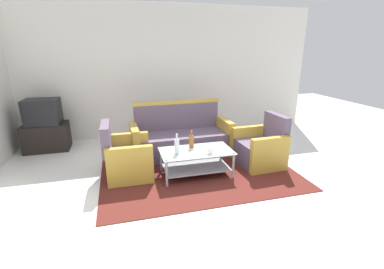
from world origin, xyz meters
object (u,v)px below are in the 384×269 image
(television, at_px, (42,112))
(armchair_left, at_px, (127,158))
(bottle_clear, at_px, (177,146))
(couch, at_px, (181,138))
(cup, at_px, (210,150))
(bottle_brown, at_px, (191,141))
(armchair_right, at_px, (260,148))
(tv_stand, at_px, (47,137))
(coffee_table, at_px, (196,159))

(television, bearing_deg, armchair_left, 135.81)
(bottle_clear, bearing_deg, couch, 73.94)
(cup, bearing_deg, bottle_brown, 121.44)
(armchair_left, bearing_deg, armchair_right, 86.91)
(armchair_left, xyz_separation_m, bottle_brown, (1.00, -0.11, 0.23))
(tv_stand, bearing_deg, armchair_right, -25.07)
(armchair_left, height_order, armchair_right, same)
(armchair_right, xyz_separation_m, bottle_brown, (-1.20, 0.04, 0.23))
(coffee_table, bearing_deg, bottle_brown, 103.06)
(coffee_table, xyz_separation_m, bottle_clear, (-0.31, -0.04, 0.26))
(bottle_clear, distance_m, tv_stand, 2.88)
(armchair_right, bearing_deg, television, 62.34)
(couch, bearing_deg, bottle_brown, 88.20)
(bottle_clear, height_order, bottle_brown, bottle_clear)
(bottle_brown, relative_size, tv_stand, 0.35)
(couch, xyz_separation_m, bottle_clear, (-0.28, -0.96, 0.21))
(armchair_left, relative_size, bottle_brown, 3.01)
(couch, relative_size, bottle_clear, 5.89)
(couch, distance_m, tv_stand, 2.62)
(couch, distance_m, bottle_brown, 0.79)
(bottle_brown, distance_m, cup, 0.38)
(armchair_left, relative_size, coffee_table, 0.77)
(cup, bearing_deg, television, 142.98)
(couch, height_order, bottle_clear, couch)
(couch, height_order, television, television)
(bottle_brown, bearing_deg, television, 145.66)
(bottle_clear, height_order, cup, bottle_clear)
(armchair_left, xyz_separation_m, television, (-1.46, 1.57, 0.47))
(armchair_left, distance_m, coffee_table, 1.07)
(television, bearing_deg, bottle_clear, 142.36)
(coffee_table, distance_m, cup, 0.30)
(couch, relative_size, coffee_table, 1.65)
(armchair_left, bearing_deg, bottle_clear, 68.26)
(bottle_clear, distance_m, bottle_brown, 0.33)
(couch, height_order, coffee_table, couch)
(couch, distance_m, cup, 1.12)
(coffee_table, height_order, bottle_clear, bottle_clear)
(coffee_table, xyz_separation_m, tv_stand, (-2.49, 1.83, -0.01))
(television, bearing_deg, bottle_brown, 148.58)
(armchair_left, distance_m, armchair_right, 2.20)
(bottle_clear, bearing_deg, tv_stand, 139.48)
(couch, xyz_separation_m, tv_stand, (-2.46, 0.91, -0.06))
(couch, xyz_separation_m, coffee_table, (0.03, -0.92, -0.04))
(coffee_table, relative_size, cup, 11.00)
(bottle_brown, bearing_deg, cup, -58.56)
(armchair_right, height_order, coffee_table, armchair_right)
(couch, bearing_deg, armchair_left, 31.50)
(coffee_table, bearing_deg, bottle_clear, -173.08)
(armchair_left, bearing_deg, couch, 123.93)
(tv_stand, bearing_deg, bottle_brown, -34.30)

